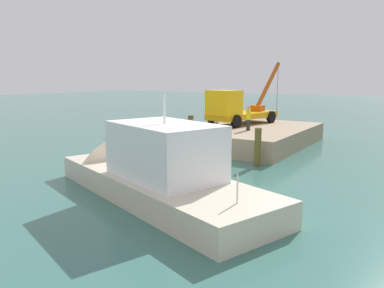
{
  "coord_description": "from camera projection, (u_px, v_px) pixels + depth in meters",
  "views": [
    {
      "loc": [
        20.59,
        12.15,
        5.16
      ],
      "look_at": [
        -0.41,
        -1.23,
        0.84
      ],
      "focal_mm": 35.64,
      "sensor_mm": 36.0,
      "label": 1
    }
  ],
  "objects": [
    {
      "name": "dock",
      "position": [
        248.0,
        136.0,
        29.91
      ],
      "size": [
        11.8,
        8.56,
        1.39
      ],
      "primitive_type": "cube",
      "color": "gray",
      "rests_on": "ground"
    },
    {
      "name": "dock_worker",
      "position": [
        248.0,
        118.0,
        27.59
      ],
      "size": [
        0.34,
        0.34,
        1.78
      ],
      "color": "#2A2A2A",
      "rests_on": "dock"
    },
    {
      "name": "piling_far",
      "position": [
        216.0,
        141.0,
        23.92
      ],
      "size": [
        0.28,
        0.28,
        2.51
      ],
      "primitive_type": "cylinder",
      "color": "brown",
      "rests_on": "ground"
    },
    {
      "name": "piling_end",
      "position": [
        258.0,
        147.0,
        22.51
      ],
      "size": [
        0.39,
        0.39,
        2.27
      ],
      "primitive_type": "cylinder",
      "color": "brown",
      "rests_on": "ground"
    },
    {
      "name": "moored_yacht",
      "position": [
        135.0,
        176.0,
        18.13
      ],
      "size": [
        8.4,
        14.82,
        6.28
      ],
      "color": "beige",
      "rests_on": "ground"
    },
    {
      "name": "ground",
      "position": [
        205.0,
        160.0,
        24.42
      ],
      "size": [
        200.0,
        200.0,
        0.0
      ],
      "primitive_type": "plane",
      "color": "#386B60"
    },
    {
      "name": "piling_near",
      "position": [
        168.0,
        140.0,
        25.94
      ],
      "size": [
        0.37,
        0.37,
        1.93
      ],
      "primitive_type": "cylinder",
      "color": "brown",
      "rests_on": "ground"
    },
    {
      "name": "crane_truck",
      "position": [
        236.0,
        108.0,
        30.77
      ],
      "size": [
        10.57,
        3.81,
        5.26
      ],
      "color": "orange",
      "rests_on": "dock"
    },
    {
      "name": "piling_mid",
      "position": [
        191.0,
        136.0,
        25.18
      ],
      "size": [
        0.38,
        0.38,
        2.74
      ],
      "primitive_type": "cylinder",
      "color": "brown",
      "rests_on": "ground"
    },
    {
      "name": "salvaged_car",
      "position": [
        183.0,
        149.0,
        24.72
      ],
      "size": [
        4.34,
        3.15,
        3.38
      ],
      "color": "silver",
      "rests_on": "ground"
    }
  ]
}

